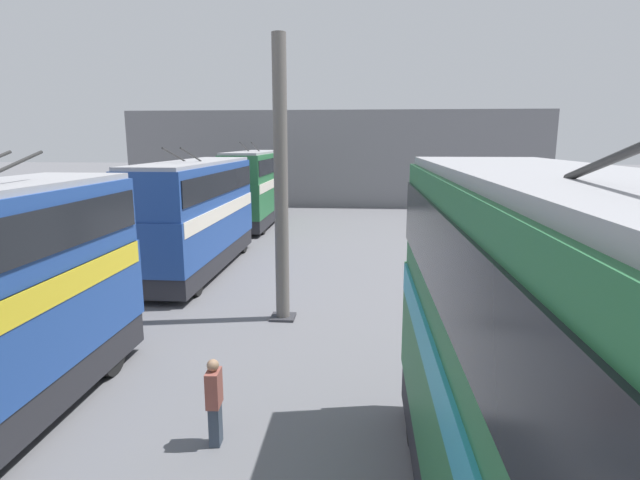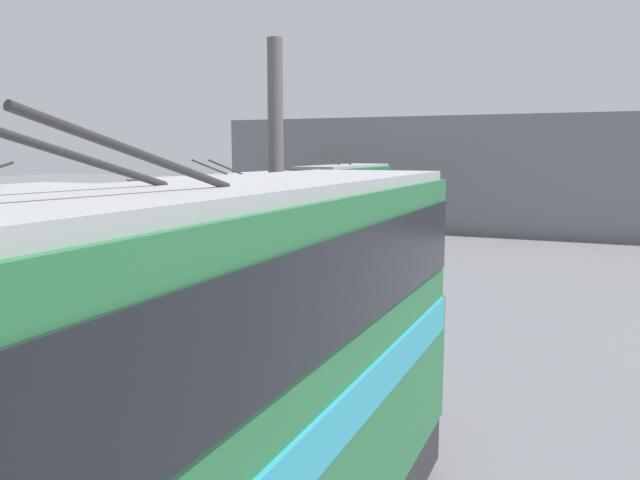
{
  "view_description": "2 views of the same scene",
  "coord_description": "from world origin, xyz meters",
  "px_view_note": "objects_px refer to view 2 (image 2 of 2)",
  "views": [
    {
      "loc": [
        -2.78,
        -2.51,
        5.67
      ],
      "look_at": [
        12.87,
        -1.16,
        2.51
      ],
      "focal_mm": 28.0,
      "sensor_mm": 36.0,
      "label": 1
    },
    {
      "loc": [
        -3.19,
        -8.06,
        5.67
      ],
      "look_at": [
        13.41,
        -0.89,
        3.1
      ],
      "focal_mm": 35.0,
      "sensor_mm": 36.0,
      "label": 2
    }
  ],
  "objects_px": {
    "person_aisle_midway": "(104,404)",
    "bus_right_mid": "(238,227)",
    "bus_left_near": "(212,411)",
    "bus_right_far": "(345,203)"
  },
  "relations": [
    {
      "from": "person_aisle_midway",
      "to": "bus_right_mid",
      "type": "bearing_deg",
      "value": 106.81
    },
    {
      "from": "bus_left_near",
      "to": "person_aisle_midway",
      "type": "bearing_deg",
      "value": 53.28
    },
    {
      "from": "bus_right_far",
      "to": "bus_right_mid",
      "type": "bearing_deg",
      "value": 180.0
    },
    {
      "from": "bus_right_mid",
      "to": "bus_right_far",
      "type": "relative_size",
      "value": 1.1
    },
    {
      "from": "bus_right_far",
      "to": "bus_left_near",
      "type": "bearing_deg",
      "value": -161.6
    },
    {
      "from": "bus_left_near",
      "to": "bus_right_far",
      "type": "height_order",
      "value": "bus_left_near"
    },
    {
      "from": "bus_right_mid",
      "to": "bus_right_far",
      "type": "distance_m",
      "value": 11.84
    },
    {
      "from": "bus_left_near",
      "to": "bus_right_far",
      "type": "distance_m",
      "value": 29.4
    },
    {
      "from": "person_aisle_midway",
      "to": "bus_right_far",
      "type": "bearing_deg",
      "value": 97.52
    },
    {
      "from": "bus_left_near",
      "to": "bus_right_mid",
      "type": "relative_size",
      "value": 1.05
    }
  ]
}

